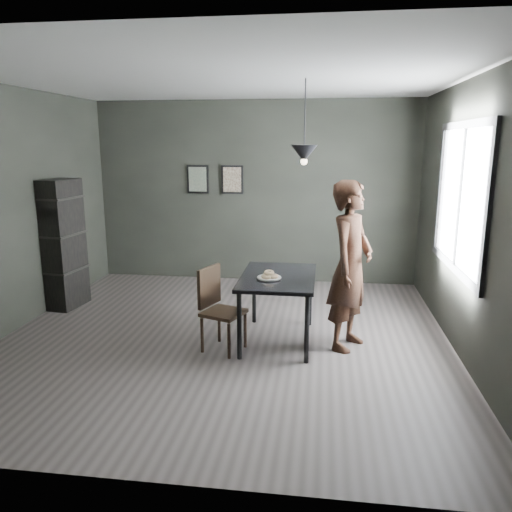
# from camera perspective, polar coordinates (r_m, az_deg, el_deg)

# --- Properties ---
(ground) EXTENTS (5.00, 5.00, 0.00)m
(ground) POSITION_cam_1_polar(r_m,az_deg,el_deg) (5.75, -3.57, -9.27)
(ground) COLOR #342F2D
(ground) RESTS_ON ground
(back_wall) EXTENTS (5.00, 0.10, 2.80)m
(back_wall) POSITION_cam_1_polar(r_m,az_deg,el_deg) (7.83, -0.12, 7.26)
(back_wall) COLOR black
(back_wall) RESTS_ON ground
(ceiling) EXTENTS (5.00, 5.00, 0.02)m
(ceiling) POSITION_cam_1_polar(r_m,az_deg,el_deg) (5.37, -4.01, 19.62)
(ceiling) COLOR silver
(ceiling) RESTS_ON ground
(window_assembly) EXTENTS (0.04, 1.96, 1.56)m
(window_assembly) POSITION_cam_1_polar(r_m,az_deg,el_deg) (5.63, 22.29, 6.15)
(window_assembly) COLOR white
(window_assembly) RESTS_ON ground
(cafe_table) EXTENTS (0.80, 1.20, 0.75)m
(cafe_table) POSITION_cam_1_polar(r_m,az_deg,el_deg) (5.45, 2.54, -3.05)
(cafe_table) COLOR black
(cafe_table) RESTS_ON ground
(white_plate) EXTENTS (0.23, 0.23, 0.01)m
(white_plate) POSITION_cam_1_polar(r_m,az_deg,el_deg) (5.30, 1.51, -2.57)
(white_plate) COLOR silver
(white_plate) RESTS_ON cafe_table
(donut_pile) EXTENTS (0.18, 0.19, 0.08)m
(donut_pile) POSITION_cam_1_polar(r_m,az_deg,el_deg) (5.29, 1.51, -2.20)
(donut_pile) COLOR beige
(donut_pile) RESTS_ON white_plate
(woman) EXTENTS (0.66, 0.78, 1.80)m
(woman) POSITION_cam_1_polar(r_m,az_deg,el_deg) (5.33, 10.73, -1.12)
(woman) COLOR black
(woman) RESTS_ON ground
(wood_chair) EXTENTS (0.50, 0.50, 0.89)m
(wood_chair) POSITION_cam_1_polar(r_m,az_deg,el_deg) (5.30, -4.48, -5.39)
(wood_chair) COLOR black
(wood_chair) RESTS_ON ground
(shelf_unit) EXTENTS (0.39, 0.60, 1.70)m
(shelf_unit) POSITION_cam_1_polar(r_m,az_deg,el_deg) (7.06, -21.12, 1.27)
(shelf_unit) COLOR black
(shelf_unit) RESTS_ON ground
(pendant_lamp) EXTENTS (0.28, 0.28, 0.86)m
(pendant_lamp) POSITION_cam_1_polar(r_m,az_deg,el_deg) (5.33, 5.52, 11.57)
(pendant_lamp) COLOR black
(pendant_lamp) RESTS_ON ground
(framed_print_left) EXTENTS (0.34, 0.04, 0.44)m
(framed_print_left) POSITION_cam_1_polar(r_m,az_deg,el_deg) (7.96, -6.66, 8.71)
(framed_print_left) COLOR black
(framed_print_left) RESTS_ON ground
(framed_print_right) EXTENTS (0.34, 0.04, 0.44)m
(framed_print_right) POSITION_cam_1_polar(r_m,az_deg,el_deg) (7.84, -2.72, 8.72)
(framed_print_right) COLOR black
(framed_print_right) RESTS_ON ground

